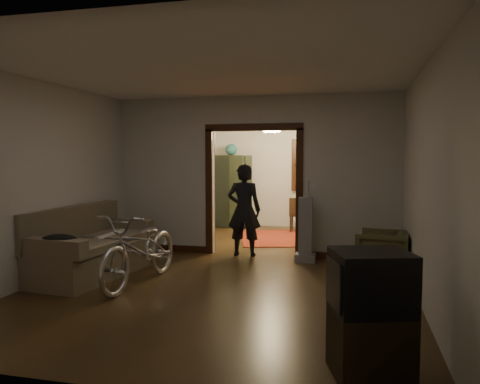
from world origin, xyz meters
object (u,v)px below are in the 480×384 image
(bicycle, at_px, (141,248))
(armchair, at_px, (383,253))
(sofa, at_px, (94,241))
(person, at_px, (244,210))
(locker, at_px, (231,191))
(desk, at_px, (320,215))

(bicycle, height_order, armchair, bicycle)
(sofa, distance_m, person, 2.61)
(locker, xyz_separation_m, desk, (2.19, -0.15, -0.51))
(person, relative_size, locker, 0.91)
(armchair, xyz_separation_m, person, (-2.30, 0.87, 0.48))
(bicycle, bearing_deg, sofa, 162.76)
(sofa, distance_m, locker, 5.10)
(bicycle, distance_m, armchair, 3.49)
(sofa, distance_m, desk, 5.71)
(person, distance_m, desk, 3.30)
(bicycle, distance_m, locker, 5.40)
(sofa, xyz_separation_m, armchair, (4.17, 0.92, -0.17))
(sofa, height_order, armchair, sofa)
(bicycle, distance_m, person, 2.37)
(person, xyz_separation_m, desk, (1.10, 3.08, -0.43))
(armchair, xyz_separation_m, locker, (-3.39, 4.10, 0.56))
(armchair, distance_m, locker, 5.35)
(armchair, bearing_deg, sofa, -68.13)
(locker, bearing_deg, bicycle, -73.49)
(locker, bearing_deg, armchair, -35.52)
(sofa, xyz_separation_m, person, (1.87, 1.80, 0.31))
(sofa, bearing_deg, armchair, 17.93)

